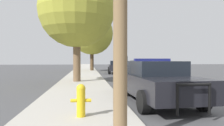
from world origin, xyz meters
TOP-DOWN VIEW (x-y plane):
  - sidewalk_left at (-5.10, 0.00)m, footprint 3.00×110.00m
  - police_car at (-2.42, 0.52)m, footprint 2.33×5.15m
  - fire_hydrant at (-4.99, -1.73)m, footprint 0.51×0.22m
  - traffic_light at (-3.16, 22.64)m, footprint 3.05×0.35m
  - car_background_midblock at (-1.63, 16.03)m, footprint 2.12×4.18m
  - car_background_oncoming at (2.48, 24.53)m, footprint 2.05×4.12m
  - box_truck at (2.55, 40.37)m, footprint 2.86×6.69m
  - tree_sidewalk_mid at (-4.17, 20.32)m, footprint 5.32×5.32m
  - tree_sidewalk_near at (-5.46, 6.88)m, footprint 4.81×4.81m

SIDE VIEW (x-z plane):
  - sidewalk_left at x=-5.10m, z-range 0.00..0.13m
  - fire_hydrant at x=-4.99m, z-range 0.16..0.96m
  - car_background_oncoming at x=2.48m, z-range 0.04..1.39m
  - car_background_midblock at x=-1.63m, z-range 0.05..1.42m
  - police_car at x=-2.42m, z-range 0.00..1.57m
  - box_truck at x=2.55m, z-range 0.12..3.04m
  - traffic_light at x=-3.16m, z-range 1.19..6.67m
  - tree_sidewalk_near at x=-5.46m, z-range 1.19..8.15m
  - tree_sidewalk_mid at x=-4.17m, z-range 1.11..8.40m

